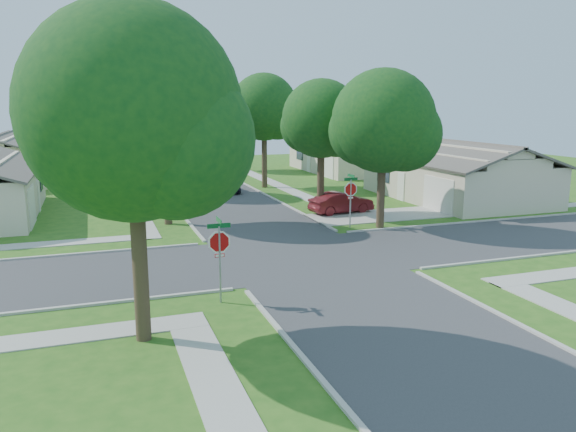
% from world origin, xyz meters
% --- Properties ---
extents(ground, '(100.00, 100.00, 0.00)m').
position_xyz_m(ground, '(0.00, 0.00, 0.00)').
color(ground, '#285818').
rests_on(ground, ground).
extents(road_ns, '(7.00, 100.00, 0.02)m').
position_xyz_m(road_ns, '(0.00, 0.00, 0.00)').
color(road_ns, '#333335').
rests_on(road_ns, ground).
extents(sidewalk_ne, '(1.20, 40.00, 0.04)m').
position_xyz_m(sidewalk_ne, '(6.10, 26.00, 0.02)').
color(sidewalk_ne, '#9E9B91').
rests_on(sidewalk_ne, ground).
extents(sidewalk_nw, '(1.20, 40.00, 0.04)m').
position_xyz_m(sidewalk_nw, '(-6.10, 26.00, 0.02)').
color(sidewalk_nw, '#9E9B91').
rests_on(sidewalk_nw, ground).
extents(driveway, '(8.80, 3.60, 0.05)m').
position_xyz_m(driveway, '(7.90, 7.10, 0.03)').
color(driveway, '#9E9B91').
rests_on(driveway, ground).
extents(stop_sign_sw, '(1.05, 0.80, 2.98)m').
position_xyz_m(stop_sign_sw, '(-4.70, -4.70, 2.03)').
color(stop_sign_sw, gray).
rests_on(stop_sign_sw, ground).
extents(stop_sign_ne, '(1.05, 0.80, 2.98)m').
position_xyz_m(stop_sign_ne, '(4.70, 4.70, 2.03)').
color(stop_sign_ne, gray).
rests_on(stop_sign_ne, ground).
extents(tree_e_near, '(4.97, 4.80, 8.28)m').
position_xyz_m(tree_e_near, '(4.75, 9.01, 5.64)').
color(tree_e_near, '#38281C').
rests_on(tree_e_near, ground).
extents(tree_e_mid, '(5.59, 5.40, 9.21)m').
position_xyz_m(tree_e_mid, '(4.76, 21.01, 6.25)').
color(tree_e_mid, '#38281C').
rests_on(tree_e_mid, ground).
extents(tree_e_far, '(5.17, 5.00, 8.72)m').
position_xyz_m(tree_e_far, '(4.75, 34.01, 5.98)').
color(tree_e_far, '#38281C').
rests_on(tree_e_far, ground).
extents(tree_w_near, '(5.38, 5.20, 8.97)m').
position_xyz_m(tree_w_near, '(-4.64, 9.01, 6.12)').
color(tree_w_near, '#38281C').
rests_on(tree_w_near, ground).
extents(tree_w_mid, '(5.80, 5.60, 9.56)m').
position_xyz_m(tree_w_mid, '(-4.64, 21.01, 6.49)').
color(tree_w_mid, '#38281C').
rests_on(tree_w_mid, ground).
extents(tree_w_far, '(4.76, 4.60, 8.04)m').
position_xyz_m(tree_w_far, '(-4.65, 34.01, 5.51)').
color(tree_w_far, '#38281C').
rests_on(tree_w_far, ground).
extents(tree_sw_corner, '(6.21, 6.00, 9.55)m').
position_xyz_m(tree_sw_corner, '(-7.44, -6.99, 6.26)').
color(tree_sw_corner, '#38281C').
rests_on(tree_sw_corner, ground).
extents(tree_ne_corner, '(5.80, 5.60, 8.66)m').
position_xyz_m(tree_ne_corner, '(6.36, 4.21, 5.59)').
color(tree_ne_corner, '#38281C').
rests_on(tree_ne_corner, ground).
extents(house_ne_near, '(8.42, 13.60, 4.23)m').
position_xyz_m(house_ne_near, '(15.99, 11.00, 1.52)').
color(house_ne_near, '#BBAA93').
rests_on(house_ne_near, ground).
extents(house_ne_far, '(8.42, 13.60, 4.23)m').
position_xyz_m(house_ne_far, '(15.99, 29.00, 1.52)').
color(house_ne_far, '#BBAA93').
rests_on(house_ne_far, ground).
extents(house_nw_far, '(8.42, 13.60, 4.23)m').
position_xyz_m(house_nw_far, '(-15.99, 32.00, 1.52)').
color(house_nw_far, '#BBAA93').
rests_on(house_nw_far, ground).
extents(car_driveway, '(4.25, 1.99, 1.35)m').
position_xyz_m(car_driveway, '(6.00, 8.70, 0.67)').
color(car_driveway, '#521014').
rests_on(car_driveway, ground).
extents(car_curb_east, '(1.81, 4.06, 1.36)m').
position_xyz_m(car_curb_east, '(1.20, 19.54, 0.68)').
color(car_curb_east, black).
rests_on(car_curb_east, ground).
extents(car_curb_west, '(1.97, 4.69, 1.35)m').
position_xyz_m(car_curb_west, '(-3.20, 37.88, 0.68)').
color(car_curb_west, black).
rests_on(car_curb_west, ground).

